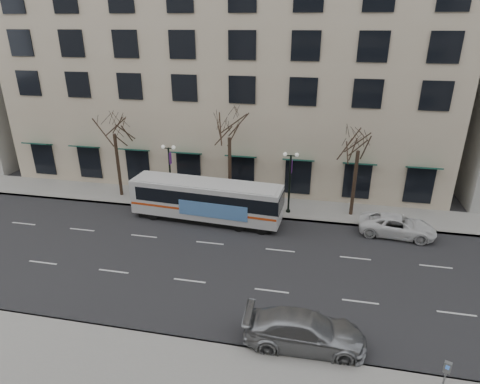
% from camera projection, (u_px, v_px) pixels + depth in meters
% --- Properties ---
extents(ground, '(160.00, 160.00, 0.00)m').
position_uv_depth(ground, '(201.00, 260.00, 26.33)').
color(ground, black).
rests_on(ground, ground).
extents(sidewalk_far, '(80.00, 4.00, 0.15)m').
position_uv_depth(sidewalk_far, '(289.00, 209.00, 33.51)').
color(sidewalk_far, gray).
rests_on(sidewalk_far, ground).
extents(building_hotel, '(40.00, 20.00, 24.00)m').
position_uv_depth(building_hotel, '(236.00, 48.00, 40.98)').
color(building_hotel, '#C2AF94').
rests_on(building_hotel, ground).
extents(tree_far_left, '(3.60, 3.60, 8.34)m').
position_uv_depth(tree_far_left, '(113.00, 123.00, 33.50)').
color(tree_far_left, black).
rests_on(tree_far_left, ground).
extents(tree_far_mid, '(3.60, 3.60, 8.55)m').
position_uv_depth(tree_far_mid, '(229.00, 126.00, 31.59)').
color(tree_far_mid, black).
rests_on(tree_far_mid, ground).
extents(tree_far_right, '(3.60, 3.60, 8.06)m').
position_uv_depth(tree_far_right, '(360.00, 139.00, 29.94)').
color(tree_far_right, black).
rests_on(tree_far_right, ground).
extents(lamp_post_left, '(1.22, 0.45, 5.21)m').
position_uv_depth(lamp_post_left, '(170.00, 171.00, 33.50)').
color(lamp_post_left, black).
rests_on(lamp_post_left, ground).
extents(lamp_post_right, '(1.22, 0.45, 5.21)m').
position_uv_depth(lamp_post_right, '(290.00, 180.00, 31.67)').
color(lamp_post_right, black).
rests_on(lamp_post_right, ground).
extents(city_bus, '(11.97, 3.46, 3.20)m').
position_uv_depth(city_bus, '(207.00, 200.00, 31.09)').
color(city_bus, silver).
rests_on(city_bus, ground).
extents(silver_car, '(5.90, 2.53, 1.69)m').
position_uv_depth(silver_car, '(305.00, 331.00, 19.12)').
color(silver_car, '#95979B').
rests_on(silver_car, ground).
extents(white_pickup, '(5.60, 2.96, 1.50)m').
position_uv_depth(white_pickup, '(397.00, 226.00, 29.24)').
color(white_pickup, white).
rests_on(white_pickup, ground).
extents(pay_station, '(0.34, 0.28, 1.34)m').
position_uv_depth(pay_station, '(447.00, 369.00, 16.65)').
color(pay_station, slate).
rests_on(pay_station, sidewalk_near).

